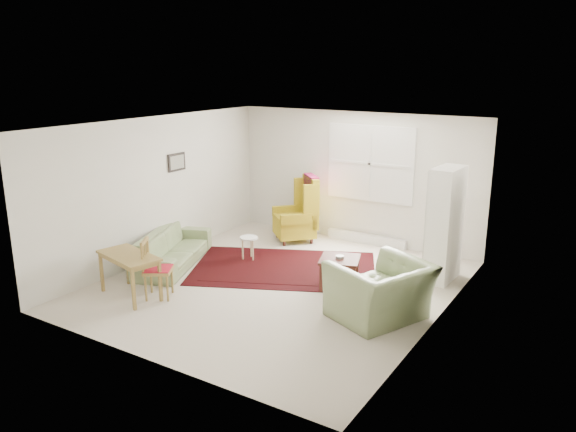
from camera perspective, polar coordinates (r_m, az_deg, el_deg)
The scene contains 10 objects.
room at distance 8.64m, azimuth -0.20°, elevation 1.17°, with size 5.04×5.54×2.51m.
rug at distance 9.55m, azimuth -0.39°, elevation -5.24°, with size 3.04×1.95×0.03m, color black, non-canonical shape.
sofa at distance 9.81m, azimuth -11.69°, elevation -2.64°, with size 1.97×0.77×0.80m, color gray.
armchair at distance 7.68m, azimuth 9.39°, elevation -7.01°, with size 1.22×1.06×0.95m, color gray.
wingback_chair at distance 10.85m, azimuth 0.65°, elevation 0.76°, with size 0.74×0.79×1.29m, color gold, non-canonical shape.
coffee_table at distance 8.73m, azimuth 5.25°, elevation -5.75°, with size 0.59×0.59×0.48m, color #461B15, non-canonical shape.
stool at distance 9.93m, azimuth -3.99°, elevation -3.27°, with size 0.31×0.31×0.42m, color white, non-canonical shape.
cabinet at distance 9.14m, azimuth 15.67°, elevation -0.85°, with size 0.38×0.73×1.82m, color white, non-canonical shape.
desk at distance 8.66m, azimuth -15.74°, elevation -5.84°, with size 1.03×0.52×0.65m, color olive, non-canonical shape.
desk_chair at distance 8.48m, azimuth -13.06°, elevation -5.22°, with size 0.39×0.39×0.90m, color olive, non-canonical shape.
Camera 1 is at (4.48, -6.89, 3.35)m, focal length 35.00 mm.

